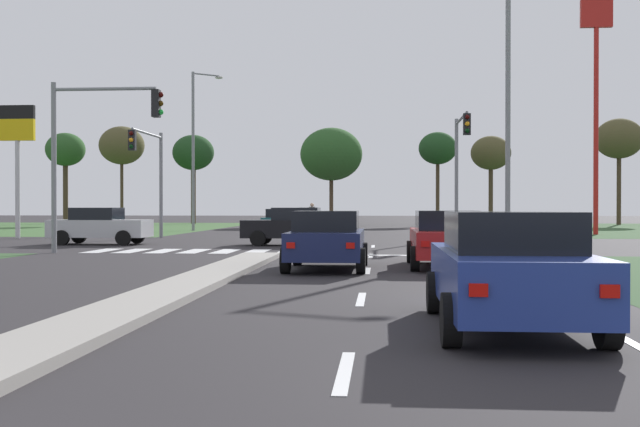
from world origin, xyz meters
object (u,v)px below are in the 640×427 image
object	(u,v)px
car_silver_third	(100,226)
treeline_sixth	(491,154)
car_red_eighth	(446,238)
street_lamp_third	(195,143)
car_blue_second	(509,269)
car_maroon_sixth	(305,217)
traffic_signal_near_left	(92,137)
treeline_seventh	(619,139)
treeline_fourth	(331,154)
treeline_fifth	(438,149)
fuel_price_totem	(17,141)
pedestrian_at_median	(312,215)
fastfood_pole_sign	(596,66)
treeline_third	(193,153)
car_black_seventh	(294,226)
car_teal_near	(281,220)
traffic_signal_far_right	(460,154)
traffic_signal_far_left	(150,163)
treeline_near	(65,151)
street_lamp_second	(513,101)
treeline_second	(122,146)
car_navy_fourth	(327,240)
car_beige_fifth	(309,216)

from	to	relation	value
car_silver_third	treeline_sixth	bearing A→B (deg)	150.44
car_red_eighth	street_lamp_third	distance (m)	33.85
car_blue_second	car_maroon_sixth	size ratio (longest dim) A/B	1.02
traffic_signal_near_left	treeline_seventh	distance (m)	54.05
treeline_fourth	treeline_fifth	size ratio (longest dim) A/B	1.05
car_red_eighth	fuel_price_totem	world-z (taller)	fuel_price_totem
pedestrian_at_median	fastfood_pole_sign	size ratio (longest dim) A/B	0.12
fuel_price_totem	treeline_fifth	xyz separation A→B (m)	(23.33, 29.19, 1.59)
fuel_price_totem	treeline_third	bearing A→B (deg)	88.45
car_black_seventh	car_teal_near	bearing A→B (deg)	9.51
car_silver_third	treeline_fourth	xyz separation A→B (m)	(7.70, 34.50, 5.31)
pedestrian_at_median	treeline_seventh	distance (m)	37.56
car_red_eighth	traffic_signal_far_right	bearing A→B (deg)	83.08
treeline_third	traffic_signal_far_right	bearing A→B (deg)	-57.70
traffic_signal_far_left	treeline_near	xyz separation A→B (m)	(-18.37, 33.42, 3.09)
street_lamp_second	treeline_sixth	world-z (taller)	street_lamp_second
car_red_eighth	treeline_second	xyz separation A→B (m)	(-24.98, 46.75, 6.26)
treeline_near	traffic_signal_near_left	bearing A→B (deg)	-66.22
traffic_signal_far_right	car_maroon_sixth	bearing A→B (deg)	113.66
treeline_third	car_navy_fourth	bearing A→B (deg)	-72.51
street_lamp_third	treeline_fifth	size ratio (longest dim) A/B	1.33
fuel_price_totem	treeline_fifth	size ratio (longest dim) A/B	0.85
street_lamp_third	treeline_third	bearing A→B (deg)	104.25
car_silver_third	street_lamp_second	xyz separation A→B (m)	(17.20, -1.43, 4.98)
car_red_eighth	fastfood_pole_sign	bearing A→B (deg)	66.94
fastfood_pole_sign	treeline_seventh	bearing A→B (deg)	70.75
car_beige_fifth	treeline_seventh	distance (m)	28.30
car_maroon_sixth	treeline_sixth	distance (m)	19.99
treeline_seventh	car_red_eighth	bearing A→B (deg)	-111.19
car_blue_second	street_lamp_third	world-z (taller)	street_lamp_third
car_blue_second	traffic_signal_far_left	distance (m)	30.36
car_blue_second	car_black_seventh	world-z (taller)	car_black_seventh
car_beige_fifth	pedestrian_at_median	bearing A→B (deg)	95.83
treeline_seventh	car_black_seventh	bearing A→B (deg)	-122.81
traffic_signal_far_left	street_lamp_third	world-z (taller)	street_lamp_third
street_lamp_second	street_lamp_third	distance (m)	26.97
car_black_seventh	treeline_seventh	bearing A→B (deg)	-32.81
treeline_third	street_lamp_second	bearing A→B (deg)	-60.70
car_maroon_sixth	treeline_second	distance (m)	19.97
street_lamp_second	pedestrian_at_median	bearing A→B (deg)	126.86
street_lamp_third	pedestrian_at_median	bearing A→B (deg)	-44.14
car_silver_third	car_red_eighth	size ratio (longest dim) A/B	0.91
car_maroon_sixth	fuel_price_totem	world-z (taller)	fuel_price_totem
car_maroon_sixth	treeline_third	distance (m)	17.43
car_beige_fifth	traffic_signal_far_right	world-z (taller)	traffic_signal_far_right
car_navy_fourth	treeline_fourth	world-z (taller)	treeline_fourth
pedestrian_at_median	car_red_eighth	bearing A→B (deg)	47.44
car_beige_fifth	traffic_signal_far_right	size ratio (longest dim) A/B	0.72
traffic_signal_far_right	treeline_near	size ratio (longest dim) A/B	0.71
treeline_seventh	treeline_third	bearing A→B (deg)	178.40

